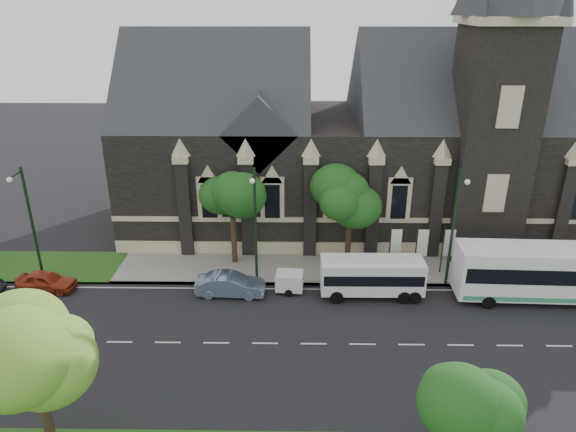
{
  "coord_description": "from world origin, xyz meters",
  "views": [
    {
      "loc": [
        -1.19,
        -26.2,
        19.49
      ],
      "look_at": [
        -1.67,
        6.0,
        6.0
      ],
      "focal_mm": 32.17,
      "sensor_mm": 36.0,
      "label": 1
    }
  ],
  "objects_px": {
    "tree_park_east": "(473,392)",
    "shuttle_bus": "(372,275)",
    "banner_flag_left": "(394,245)",
    "tree_park_near": "(38,343)",
    "tree_walk_left": "(235,195)",
    "banner_flag_right": "(447,246)",
    "sedan": "(230,285)",
    "box_trailer": "(290,281)",
    "car_far_red": "(46,281)",
    "street_lamp_far": "(30,220)",
    "street_lamp_mid": "(255,221)",
    "tour_coach": "(556,272)",
    "street_lamp_near": "(455,223)",
    "banner_flag_center": "(420,246)",
    "tree_walk_right": "(353,195)"
  },
  "relations": [
    {
      "from": "banner_flag_left",
      "to": "car_far_red",
      "type": "bearing_deg",
      "value": -173.56
    },
    {
      "from": "shuttle_bus",
      "to": "tree_walk_left",
      "type": "bearing_deg",
      "value": 153.73
    },
    {
      "from": "tree_walk_right",
      "to": "tree_walk_left",
      "type": "xyz_separation_m",
      "value": [
        -9.01,
        -0.01,
        -0.08
      ]
    },
    {
      "from": "tour_coach",
      "to": "street_lamp_near",
      "type": "bearing_deg",
      "value": 168.18
    },
    {
      "from": "street_lamp_mid",
      "to": "car_far_red",
      "type": "bearing_deg",
      "value": -176.36
    },
    {
      "from": "street_lamp_near",
      "to": "tree_walk_left",
      "type": "bearing_deg",
      "value": 167.13
    },
    {
      "from": "street_lamp_mid",
      "to": "shuttle_bus",
      "type": "relative_size",
      "value": 1.25
    },
    {
      "from": "box_trailer",
      "to": "banner_flag_left",
      "type": "bearing_deg",
      "value": 24.45
    },
    {
      "from": "tree_walk_left",
      "to": "shuttle_bus",
      "type": "xyz_separation_m",
      "value": [
        10.07,
        -4.9,
        -4.12
      ]
    },
    {
      "from": "street_lamp_near",
      "to": "banner_flag_left",
      "type": "height_order",
      "value": "street_lamp_near"
    },
    {
      "from": "tree_park_east",
      "to": "tree_walk_left",
      "type": "xyz_separation_m",
      "value": [
        -11.97,
        20.03,
        1.12
      ]
    },
    {
      "from": "shuttle_bus",
      "to": "car_far_red",
      "type": "height_order",
      "value": "shuttle_bus"
    },
    {
      "from": "banner_flag_right",
      "to": "shuttle_bus",
      "type": "relative_size",
      "value": 0.55
    },
    {
      "from": "street_lamp_mid",
      "to": "street_lamp_far",
      "type": "distance_m",
      "value": 16.0
    },
    {
      "from": "banner_flag_right",
      "to": "tree_park_near",
      "type": "bearing_deg",
      "value": -141.14
    },
    {
      "from": "street_lamp_far",
      "to": "banner_flag_left",
      "type": "relative_size",
      "value": 2.25
    },
    {
      "from": "street_lamp_far",
      "to": "sedan",
      "type": "height_order",
      "value": "street_lamp_far"
    },
    {
      "from": "shuttle_bus",
      "to": "box_trailer",
      "type": "height_order",
      "value": "shuttle_bus"
    },
    {
      "from": "street_lamp_near",
      "to": "box_trailer",
      "type": "xyz_separation_m",
      "value": [
        -11.56,
        -0.89,
        -4.26
      ]
    },
    {
      "from": "tree_walk_left",
      "to": "street_lamp_near",
      "type": "relative_size",
      "value": 0.85
    },
    {
      "from": "sedan",
      "to": "shuttle_bus",
      "type": "bearing_deg",
      "value": -87.09
    },
    {
      "from": "tree_park_near",
      "to": "car_far_red",
      "type": "relative_size",
      "value": 2.02
    },
    {
      "from": "tree_walk_left",
      "to": "box_trailer",
      "type": "bearing_deg",
      "value": -46.71
    },
    {
      "from": "tree_walk_left",
      "to": "sedan",
      "type": "relative_size",
      "value": 1.56
    },
    {
      "from": "tree_park_east",
      "to": "banner_flag_center",
      "type": "distance_m",
      "value": 18.58
    },
    {
      "from": "box_trailer",
      "to": "car_far_red",
      "type": "distance_m",
      "value": 17.63
    },
    {
      "from": "tour_coach",
      "to": "box_trailer",
      "type": "distance_m",
      "value": 18.51
    },
    {
      "from": "banner_flag_left",
      "to": "sedan",
      "type": "relative_size",
      "value": 0.82
    },
    {
      "from": "tree_park_east",
      "to": "banner_flag_left",
      "type": "relative_size",
      "value": 1.57
    },
    {
      "from": "car_far_red",
      "to": "sedan",
      "type": "bearing_deg",
      "value": -86.35
    },
    {
      "from": "street_lamp_near",
      "to": "box_trailer",
      "type": "height_order",
      "value": "street_lamp_near"
    },
    {
      "from": "tree_park_east",
      "to": "sedan",
      "type": "height_order",
      "value": "tree_park_east"
    },
    {
      "from": "street_lamp_far",
      "to": "banner_flag_left",
      "type": "xyz_separation_m",
      "value": [
        26.29,
        1.91,
        -2.73
      ]
    },
    {
      "from": "banner_flag_right",
      "to": "car_far_red",
      "type": "height_order",
      "value": "banner_flag_right"
    },
    {
      "from": "tree_walk_right",
      "to": "car_far_red",
      "type": "distance_m",
      "value": 23.43
    },
    {
      "from": "tree_walk_left",
      "to": "box_trailer",
      "type": "xyz_separation_m",
      "value": [
        4.24,
        -4.5,
        -4.88
      ]
    },
    {
      "from": "tree_park_east",
      "to": "shuttle_bus",
      "type": "height_order",
      "value": "tree_park_east"
    },
    {
      "from": "tree_walk_left",
      "to": "banner_flag_right",
      "type": "distance_m",
      "value": 16.52
    },
    {
      "from": "banner_flag_left",
      "to": "tree_park_near",
      "type": "bearing_deg",
      "value": -135.46
    },
    {
      "from": "tree_walk_left",
      "to": "tree_park_east",
      "type": "bearing_deg",
      "value": -59.13
    },
    {
      "from": "banner_flag_center",
      "to": "tree_park_near",
      "type": "bearing_deg",
      "value": -138.46
    },
    {
      "from": "tree_park_near",
      "to": "street_lamp_far",
      "type": "distance_m",
      "value": 17.92
    },
    {
      "from": "tree_walk_left",
      "to": "street_lamp_far",
      "type": "distance_m",
      "value": 14.67
    },
    {
      "from": "banner_flag_center",
      "to": "banner_flag_right",
      "type": "relative_size",
      "value": 1.0
    },
    {
      "from": "tree_park_east",
      "to": "street_lamp_near",
      "type": "relative_size",
      "value": 0.7
    },
    {
      "from": "tree_park_east",
      "to": "street_lamp_mid",
      "type": "relative_size",
      "value": 0.7
    },
    {
      "from": "tree_park_near",
      "to": "tree_walk_left",
      "type": "xyz_separation_m",
      "value": [
        5.97,
        19.47,
        -0.68
      ]
    },
    {
      "from": "banner_flag_center",
      "to": "banner_flag_left",
      "type": "bearing_deg",
      "value": 180.0
    },
    {
      "from": "banner_flag_left",
      "to": "car_far_red",
      "type": "height_order",
      "value": "banner_flag_left"
    },
    {
      "from": "banner_flag_left",
      "to": "sedan",
      "type": "bearing_deg",
      "value": -164.59
    }
  ]
}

